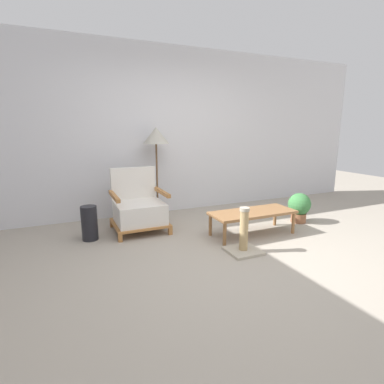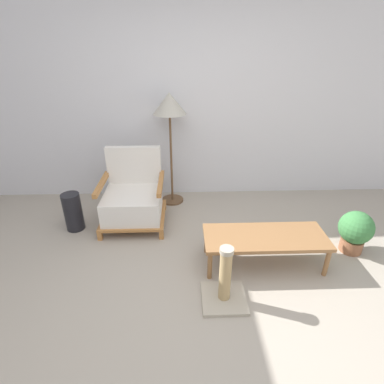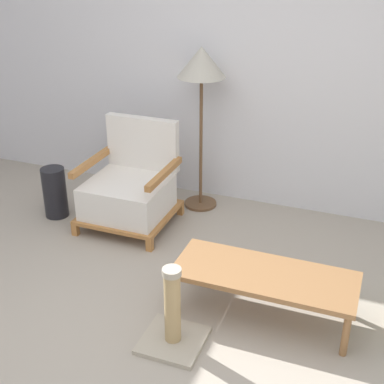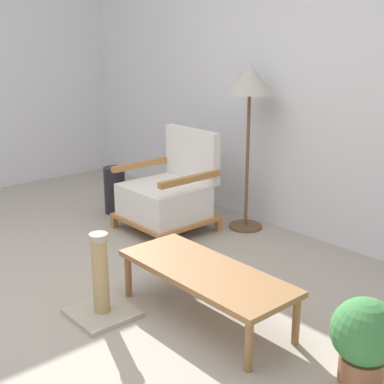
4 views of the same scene
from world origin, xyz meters
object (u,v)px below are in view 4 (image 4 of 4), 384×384
object	(u,v)px
scratching_post	(101,291)
vase	(115,190)
potted_plant	(364,337)
floor_lamp	(250,88)
coffee_table	(205,275)
armchair	(168,194)

from	to	relation	value
scratching_post	vase	bearing A→B (deg)	144.35
vase	scratching_post	xyz separation A→B (m)	(1.58, -1.13, -0.06)
vase	potted_plant	xyz separation A→B (m)	(2.98, -0.52, 0.03)
vase	scratching_post	distance (m)	1.94
floor_lamp	vase	world-z (taller)	floor_lamp
coffee_table	potted_plant	xyz separation A→B (m)	(0.96, 0.16, -0.04)
armchair	scratching_post	distance (m)	1.55
floor_lamp	vase	bearing A→B (deg)	-150.09
coffee_table	potted_plant	world-z (taller)	potted_plant
coffee_table	scratching_post	distance (m)	0.64
coffee_table	potted_plant	bearing A→B (deg)	9.68
coffee_table	vase	distance (m)	2.13
floor_lamp	scratching_post	xyz separation A→B (m)	(0.47, -1.77, -1.06)
armchair	vase	xyz separation A→B (m)	(-0.67, -0.12, -0.09)
floor_lamp	vase	size ratio (longest dim) A/B	3.21
armchair	vase	distance (m)	0.69
coffee_table	potted_plant	distance (m)	0.98
potted_plant	floor_lamp	bearing A→B (deg)	148.43
vase	potted_plant	distance (m)	3.03
armchair	potted_plant	distance (m)	2.40
armchair	coffee_table	distance (m)	1.57
coffee_table	vase	world-z (taller)	vase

